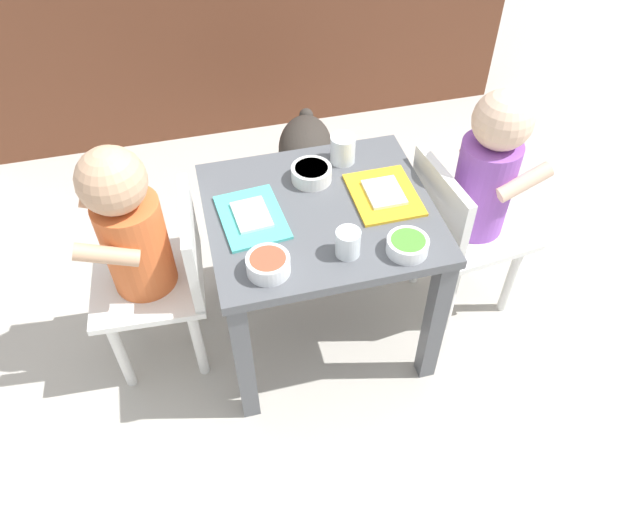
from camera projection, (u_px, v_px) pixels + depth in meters
The scene contains 13 objects.
ground_plane at pixel (320, 327), 1.81m from camera, with size 7.00×7.00×0.00m, color #B2ADA3.
kitchen_cabinet_back at pixel (240, 8), 2.32m from camera, with size 2.05×0.34×0.86m, color brown.
dining_table at pixel (320, 236), 1.53m from camera, with size 0.55×0.50×0.47m.
seated_child_left at pixel (138, 238), 1.44m from camera, with size 0.30×0.30×0.70m.
seated_child_right at pixel (481, 184), 1.57m from camera, with size 0.31×0.31×0.71m.
dog at pixel (305, 154), 2.04m from camera, with size 0.25×0.41×0.33m.
food_tray_left at pixel (252, 217), 1.44m from camera, with size 0.16×0.21×0.02m.
food_tray_right at pixel (384, 194), 1.50m from camera, with size 0.16×0.20×0.02m.
water_cup_left at pixel (348, 244), 1.35m from camera, with size 0.06×0.06×0.07m.
water_cup_right at pixel (343, 151), 1.58m from camera, with size 0.07×0.07×0.07m.
cereal_bowl_left_side at pixel (268, 264), 1.31m from camera, with size 0.10×0.10×0.04m.
cereal_bowl_right_side at pixel (408, 245), 1.36m from camera, with size 0.10×0.10×0.04m.
veggie_bowl_far at pixel (311, 173), 1.53m from camera, with size 0.10×0.10×0.04m.
Camera 1 is at (-0.27, -1.06, 1.45)m, focal length 34.01 mm.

